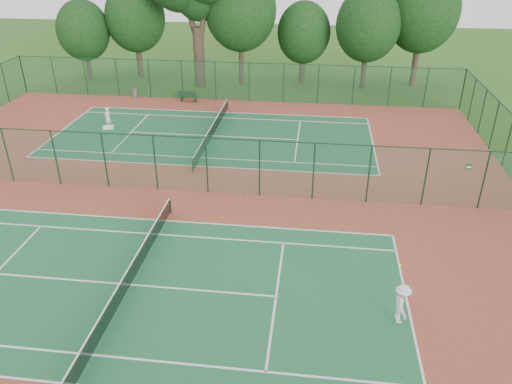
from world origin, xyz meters
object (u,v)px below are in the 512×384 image
Objects in this scene: bench at (188,96)px; kit_bag at (108,127)px; player_far at (108,117)px; player_near at (402,304)px; trash_bin at (135,93)px.

kit_bag is at bearing -115.38° from bench.
bench is at bearing 167.08° from player_far.
bench is at bearing 40.23° from kit_bag.
kit_bag is (0.13, -0.45, -0.65)m from player_far.
bench is (4.62, 7.16, -0.29)m from player_far.
player_far is at bearing 39.78° from player_near.
player_near is 27.63m from kit_bag.
player_far is at bearing -85.99° from trash_bin.
kit_bag is at bearing 40.25° from player_near.
player_far is 0.80m from kit_bag.
player_far reaches higher than trash_bin.
bench is 2.04× the size of kit_bag.
trash_bin is 1.05× the size of kit_bag.
trash_bin is 8.24m from kit_bag.
bench reaches higher than kit_bag.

